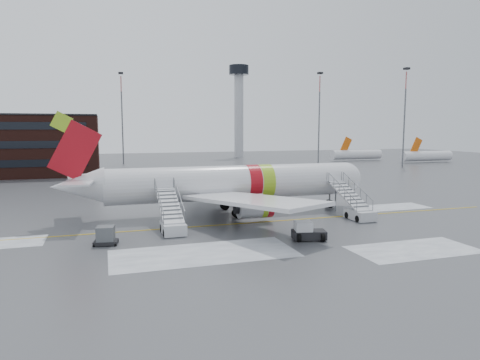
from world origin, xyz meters
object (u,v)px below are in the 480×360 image
object	(u,v)px
airstair_aft	(172,220)
pushback_tug	(307,232)
uld_container	(106,236)
airstair_fwd	(356,208)
airliner	(226,183)

from	to	relation	value
airstair_aft	pushback_tug	world-z (taller)	airstair_aft
pushback_tug	uld_container	distance (m)	16.79
airstair_fwd	pushback_tug	xyz separation A→B (m)	(-8.95, -6.39, -0.35)
airstair_fwd	airstair_aft	bearing A→B (deg)	180.00
airstair_fwd	airstair_aft	xyz separation A→B (m)	(-19.51, 0.00, 0.00)
airliner	airstair_aft	distance (m)	9.93
airstair_aft	uld_container	distance (m)	6.50
airstair_aft	pushback_tug	size ratio (longest dim) A/B	2.48
airliner	uld_container	bearing A→B (deg)	-144.15
airliner	uld_container	distance (m)	16.20
airstair_aft	uld_container	xyz separation A→B (m)	(-5.84, -2.82, -0.35)
airliner	airstair_fwd	world-z (taller)	airliner
airstair_fwd	uld_container	world-z (taller)	airstair_fwd
airliner	pushback_tug	world-z (taller)	airliner
airstair_fwd	pushback_tug	size ratio (longest dim) A/B	2.48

